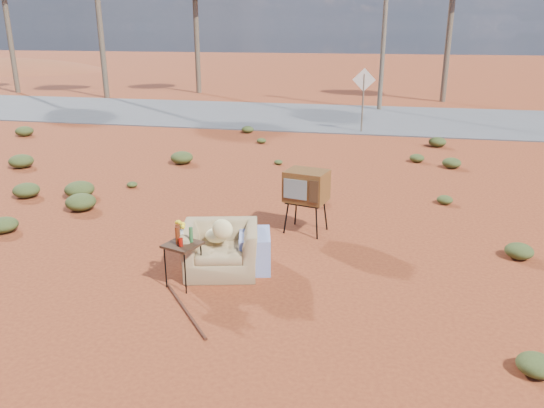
# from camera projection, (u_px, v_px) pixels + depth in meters

# --- Properties ---
(ground) EXTENTS (140.00, 140.00, 0.00)m
(ground) POSITION_uv_depth(u_px,v_px,m) (214.00, 281.00, 7.67)
(ground) COLOR brown
(ground) RESTS_ON ground
(highway) EXTENTS (140.00, 7.00, 0.04)m
(highway) POSITION_uv_depth(u_px,v_px,m) (328.00, 117.00, 21.57)
(highway) COLOR #565659
(highway) RESTS_ON ground
(dirt_mound) EXTENTS (26.00, 18.00, 2.00)m
(dirt_mound) POSITION_uv_depth(u_px,v_px,m) (1.00, 70.00, 45.13)
(dirt_mound) COLOR brown
(dirt_mound) RESTS_ON ground
(armchair) EXTENTS (1.40, 1.10, 0.96)m
(armchair) POSITION_uv_depth(u_px,v_px,m) (227.00, 243.00, 7.88)
(armchair) COLOR #967A52
(armchair) RESTS_ON ground
(tv_unit) EXTENTS (0.81, 0.71, 1.13)m
(tv_unit) POSITION_uv_depth(u_px,v_px,m) (306.00, 187.00, 9.27)
(tv_unit) COLOR black
(tv_unit) RESTS_ON ground
(side_table) EXTENTS (0.57, 0.57, 0.91)m
(side_table) POSITION_uv_depth(u_px,v_px,m) (182.00, 241.00, 7.38)
(side_table) COLOR #352113
(side_table) RESTS_ON ground
(rusty_bar) EXTENTS (1.01, 1.23, 0.04)m
(rusty_bar) POSITION_uv_depth(u_px,v_px,m) (185.00, 309.00, 6.87)
(rusty_bar) COLOR #4E2214
(rusty_bar) RESTS_ON ground
(road_sign) EXTENTS (0.78, 0.06, 2.19)m
(road_sign) POSITION_uv_depth(u_px,v_px,m) (364.00, 89.00, 18.02)
(road_sign) COLOR brown
(road_sign) RESTS_ON ground
(utility_pole_center) EXTENTS (1.40, 0.20, 8.00)m
(utility_pole_center) POSITION_uv_depth(u_px,v_px,m) (385.00, 11.00, 22.19)
(utility_pole_center) COLOR brown
(utility_pole_center) RESTS_ON ground
(scrub_patch) EXTENTS (17.49, 8.07, 0.33)m
(scrub_patch) POSITION_uv_depth(u_px,v_px,m) (239.00, 185.00, 11.87)
(scrub_patch) COLOR #3D4920
(scrub_patch) RESTS_ON ground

